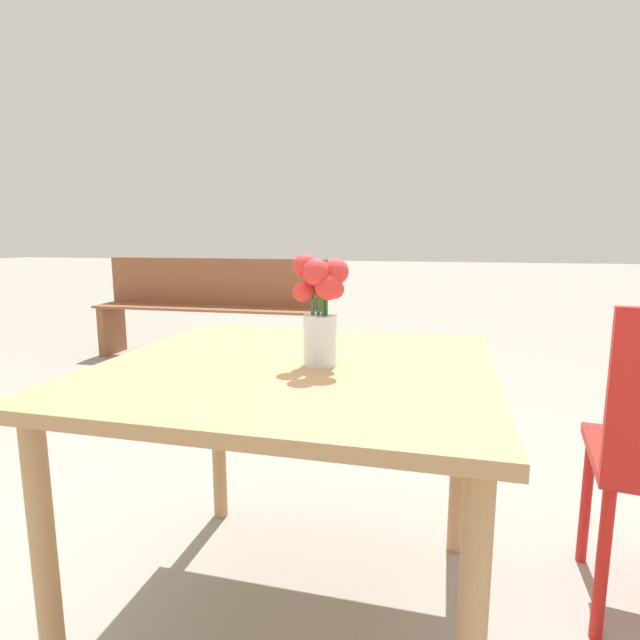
% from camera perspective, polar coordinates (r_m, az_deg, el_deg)
% --- Properties ---
extents(ground_plane, '(40.00, 40.00, 0.00)m').
position_cam_1_polar(ground_plane, '(1.61, -2.50, -30.58)').
color(ground_plane, gray).
extents(table_front, '(0.98, 0.95, 0.72)m').
position_cam_1_polar(table_front, '(1.30, -2.70, -8.67)').
color(table_front, tan).
rests_on(table_front, ground_plane).
extents(flower_vase, '(0.14, 0.13, 0.27)m').
position_cam_1_polar(flower_vase, '(1.22, 0.02, 1.21)').
color(flower_vase, silver).
rests_on(flower_vase, table_front).
extents(bench_near, '(2.00, 0.39, 0.85)m').
position_cam_1_polar(bench_near, '(4.38, -12.23, 2.00)').
color(bench_near, brown).
rests_on(bench_near, ground_plane).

